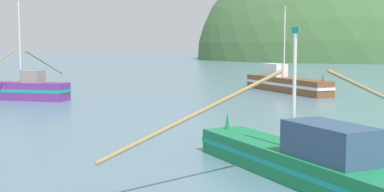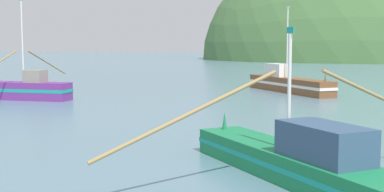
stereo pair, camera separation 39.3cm
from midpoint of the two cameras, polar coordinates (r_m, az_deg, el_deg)
name	(u,v)px [view 2 (the right image)]	position (r m, az deg, el deg)	size (l,w,h in m)	color
hill_far_left	(372,59)	(161.37, 19.54, 3.89)	(100.87, 80.70, 75.93)	#47703D
fishing_boat_brown	(288,83)	(47.87, 10.89, 1.45)	(7.12, 11.48, 7.86)	brown
fishing_boat_purple	(24,89)	(42.47, -18.04, 0.73)	(8.06, 13.56, 7.99)	#6B2D84
fishing_boat_green	(302,162)	(16.62, 12.85, -7.17)	(11.67, 10.15, 4.92)	#197A47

